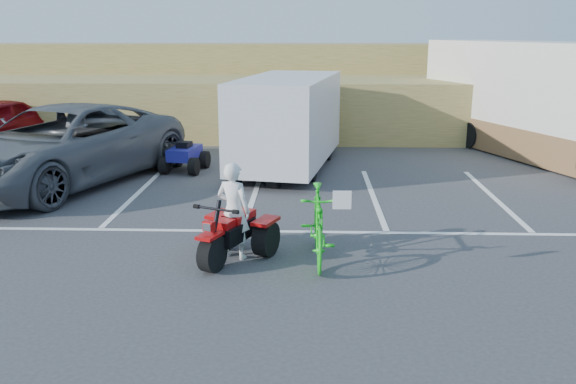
{
  "coord_description": "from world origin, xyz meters",
  "views": [
    {
      "loc": [
        1.23,
        -8.38,
        3.63
      ],
      "look_at": [
        0.89,
        1.52,
        1.0
      ],
      "focal_mm": 38.0,
      "sensor_mm": 36.0,
      "label": 1
    }
  ],
  "objects_px": {
    "red_trike_atv": "(230,260)",
    "rv_motorhome": "(542,109)",
    "grey_pickup": "(61,146)",
    "quad_atv_green": "(261,181)",
    "rider": "(234,211)",
    "quad_atv_blue": "(186,171)",
    "cargo_trailer": "(288,120)",
    "green_dirt_bike": "(318,225)"
  },
  "relations": [
    {
      "from": "cargo_trailer",
      "to": "quad_atv_green",
      "type": "xyz_separation_m",
      "value": [
        -0.6,
        -1.51,
        -1.33
      ]
    },
    {
      "from": "rv_motorhome",
      "to": "quad_atv_blue",
      "type": "xyz_separation_m",
      "value": [
        -10.12,
        -2.31,
        -1.42
      ]
    },
    {
      "from": "rider",
      "to": "quad_atv_blue",
      "type": "height_order",
      "value": "rider"
    },
    {
      "from": "quad_atv_green",
      "to": "red_trike_atv",
      "type": "bearing_deg",
      "value": -77.45
    },
    {
      "from": "rider",
      "to": "rv_motorhome",
      "type": "relative_size",
      "value": 0.17
    },
    {
      "from": "cargo_trailer",
      "to": "quad_atv_blue",
      "type": "relative_size",
      "value": 4.16
    },
    {
      "from": "red_trike_atv",
      "to": "green_dirt_bike",
      "type": "bearing_deg",
      "value": 24.78
    },
    {
      "from": "cargo_trailer",
      "to": "rider",
      "type": "bearing_deg",
      "value": -85.28
    },
    {
      "from": "green_dirt_bike",
      "to": "rider",
      "type": "bearing_deg",
      "value": 174.78
    },
    {
      "from": "rider",
      "to": "green_dirt_bike",
      "type": "distance_m",
      "value": 1.39
    },
    {
      "from": "quad_atv_blue",
      "to": "cargo_trailer",
      "type": "bearing_deg",
      "value": 17.34
    },
    {
      "from": "cargo_trailer",
      "to": "quad_atv_green",
      "type": "distance_m",
      "value": 2.1
    },
    {
      "from": "green_dirt_bike",
      "to": "quad_atv_green",
      "type": "xyz_separation_m",
      "value": [
        -1.33,
        5.34,
        -0.61
      ]
    },
    {
      "from": "red_trike_atv",
      "to": "grey_pickup",
      "type": "distance_m",
      "value": 6.94
    },
    {
      "from": "rider",
      "to": "quad_atv_green",
      "type": "distance_m",
      "value": 5.31
    },
    {
      "from": "green_dirt_bike",
      "to": "rv_motorhome",
      "type": "relative_size",
      "value": 0.22
    },
    {
      "from": "green_dirt_bike",
      "to": "quad_atv_green",
      "type": "height_order",
      "value": "green_dirt_bike"
    },
    {
      "from": "quad_atv_blue",
      "to": "grey_pickup",
      "type": "bearing_deg",
      "value": -142.17
    },
    {
      "from": "rider",
      "to": "rv_motorhome",
      "type": "bearing_deg",
      "value": -109.9
    },
    {
      "from": "rv_motorhome",
      "to": "grey_pickup",
      "type": "bearing_deg",
      "value": 175.73
    },
    {
      "from": "quad_atv_blue",
      "to": "rider",
      "type": "bearing_deg",
      "value": -63.0
    },
    {
      "from": "red_trike_atv",
      "to": "quad_atv_blue",
      "type": "bearing_deg",
      "value": 130.28
    },
    {
      "from": "rider",
      "to": "quad_atv_green",
      "type": "bearing_deg",
      "value": -67.51
    },
    {
      "from": "quad_atv_blue",
      "to": "quad_atv_green",
      "type": "height_order",
      "value": "quad_atv_green"
    },
    {
      "from": "cargo_trailer",
      "to": "red_trike_atv",
      "type": "bearing_deg",
      "value": -85.65
    },
    {
      "from": "red_trike_atv",
      "to": "grey_pickup",
      "type": "relative_size",
      "value": 0.23
    },
    {
      "from": "red_trike_atv",
      "to": "green_dirt_bike",
      "type": "xyz_separation_m",
      "value": [
        1.43,
        0.05,
        0.61
      ]
    },
    {
      "from": "rider",
      "to": "rv_motorhome",
      "type": "height_order",
      "value": "rv_motorhome"
    },
    {
      "from": "green_dirt_bike",
      "to": "grey_pickup",
      "type": "distance_m",
      "value": 7.9
    },
    {
      "from": "red_trike_atv",
      "to": "rv_motorhome",
      "type": "bearing_deg",
      "value": 70.34
    },
    {
      "from": "red_trike_atv",
      "to": "quad_atv_blue",
      "type": "distance_m",
      "value": 6.79
    },
    {
      "from": "grey_pickup",
      "to": "green_dirt_bike",
      "type": "bearing_deg",
      "value": -17.52
    },
    {
      "from": "rider",
      "to": "cargo_trailer",
      "type": "height_order",
      "value": "cargo_trailer"
    },
    {
      "from": "red_trike_atv",
      "to": "quad_atv_green",
      "type": "distance_m",
      "value": 5.39
    },
    {
      "from": "grey_pickup",
      "to": "cargo_trailer",
      "type": "height_order",
      "value": "cargo_trailer"
    },
    {
      "from": "cargo_trailer",
      "to": "rv_motorhome",
      "type": "height_order",
      "value": "rv_motorhome"
    },
    {
      "from": "grey_pickup",
      "to": "quad_atv_green",
      "type": "distance_m",
      "value": 4.93
    },
    {
      "from": "grey_pickup",
      "to": "rv_motorhome",
      "type": "relative_size",
      "value": 0.73
    },
    {
      "from": "green_dirt_bike",
      "to": "grey_pickup",
      "type": "relative_size",
      "value": 0.3
    },
    {
      "from": "red_trike_atv",
      "to": "rv_motorhome",
      "type": "height_order",
      "value": "rv_motorhome"
    },
    {
      "from": "red_trike_atv",
      "to": "grey_pickup",
      "type": "xyz_separation_m",
      "value": [
        -4.72,
        4.99,
        0.95
      ]
    },
    {
      "from": "grey_pickup",
      "to": "cargo_trailer",
      "type": "bearing_deg",
      "value": 40.6
    }
  ]
}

